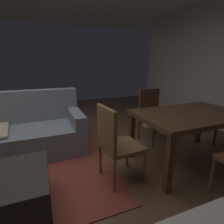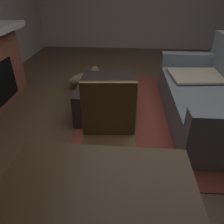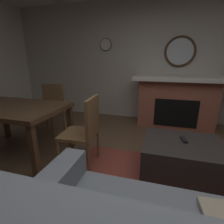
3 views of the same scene
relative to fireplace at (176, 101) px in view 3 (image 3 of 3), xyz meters
name	(u,v)px [view 3 (image 3 of 3)]	position (x,y,z in m)	size (l,w,h in m)	color
floor	(154,213)	(0.28, 2.45, -0.54)	(8.95, 8.95, 0.00)	brown
wall_back_fireplace_side	(165,62)	(0.28, -0.38, 0.79)	(7.86, 0.12, 2.66)	beige
area_rug	(185,216)	(0.01, 2.41, -0.53)	(2.60, 2.00, 0.01)	brown
fireplace	(176,101)	(0.00, 0.00, 0.00)	(1.75, 0.76, 1.06)	#9E5642
round_wall_mirror	(180,52)	(0.00, -0.29, 1.00)	(0.63, 0.05, 0.63)	#4C331E
ottoman_coffee_table	(181,158)	(0.01, 1.77, -0.32)	(0.91, 0.74, 0.43)	#2D2826
tv_remote	(184,140)	(0.00, 1.70, -0.10)	(0.05, 0.16, 0.02)	black
dining_table	(13,111)	(2.33, 1.91, 0.12)	(1.46, 0.96, 0.74)	#513823
dining_chair_west	(85,128)	(1.21, 1.90, -0.01)	(0.47, 0.47, 0.93)	brown
dining_chair_south	(51,106)	(2.33, 1.04, -0.01)	(0.46, 0.46, 0.93)	brown
wall_clock	(106,45)	(1.64, -0.29, 1.18)	(0.28, 0.03, 0.28)	silver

